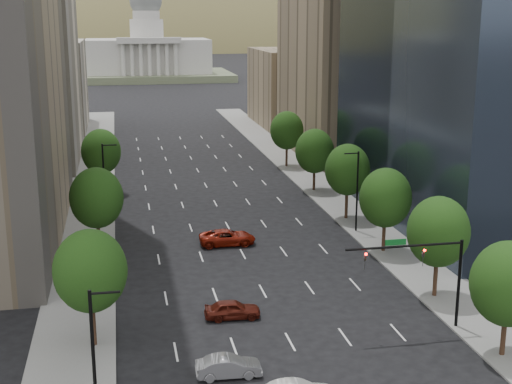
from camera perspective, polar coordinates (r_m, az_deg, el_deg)
sidewalk_left at (r=79.94m, az=-13.36°, el=-3.20°), size 6.00×200.00×0.15m
sidewalk_right at (r=84.31m, az=8.18°, el=-2.05°), size 6.00×200.00×0.15m
midrise_cream_left at (r=120.30m, az=-17.72°, el=10.65°), size 14.00×30.00×35.00m
filler_left at (r=153.67m, az=-16.14°, el=8.17°), size 14.00×26.00×18.00m
parking_tan_right at (r=122.30m, az=6.52°, el=10.08°), size 14.00×30.00×30.00m
filler_right at (r=154.58m, az=2.76°, el=8.36°), size 14.00×26.00×16.00m
tree_right_0 at (r=51.84m, az=19.52°, el=-6.94°), size 5.20×5.20×8.39m
tree_right_1 at (r=60.88m, az=14.37°, el=-3.10°), size 5.20×5.20×8.75m
tree_right_2 at (r=71.51m, az=10.31°, el=-0.47°), size 5.20×5.20×8.61m
tree_right_3 at (r=82.42m, az=7.33°, el=1.77°), size 5.20×5.20×8.89m
tree_right_4 at (r=95.63m, az=4.71°, el=3.28°), size 5.20×5.20×8.46m
tree_right_5 at (r=110.83m, az=2.48°, el=4.94°), size 5.20×5.20×8.75m
tree_left_0 at (r=51.53m, az=-13.12°, el=-6.18°), size 5.20×5.20×8.75m
tree_left_1 at (r=70.60m, az=-12.64°, el=-0.47°), size 5.20×5.20×8.97m
tree_left_2 at (r=96.06m, az=-12.29°, el=3.18°), size 5.20×5.20×8.68m
streetlight_rn at (r=77.87m, az=8.06°, el=0.24°), size 1.70×0.20×9.00m
streetlight_ls at (r=40.83m, az=-12.76°, el=-13.09°), size 1.70×0.20×9.00m
streetlight_ln at (r=83.48m, az=-12.01°, el=1.00°), size 1.70×0.20×9.00m
traffic_signal at (r=54.48m, az=13.69°, el=-5.73°), size 9.12×0.40×7.38m
capitol at (r=266.78m, az=-8.66°, el=10.72°), size 60.00×40.00×35.20m
foothills at (r=620.55m, az=-6.75°, el=8.29°), size 720.00×413.00×263.00m
car_maroon at (r=56.64m, az=-1.90°, el=-9.36°), size 4.48×1.98×1.50m
car_silver at (r=48.26m, az=-2.20°, el=-13.78°), size 4.40×1.67×1.43m
car_red_far at (r=73.89m, az=-2.31°, el=-3.64°), size 5.81×2.68×1.61m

